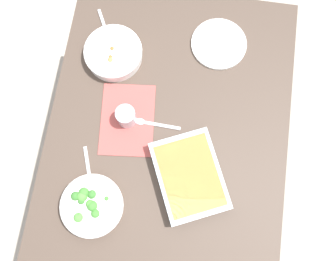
{
  "coord_description": "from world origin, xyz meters",
  "views": [
    {
      "loc": [
        -0.33,
        -0.05,
        2.1
      ],
      "look_at": [
        0.0,
        0.0,
        0.74
      ],
      "focal_mm": 39.98,
      "sensor_mm": 36.0,
      "label": 1
    }
  ],
  "objects_px": {
    "drink_cup": "(126,117)",
    "spoon_by_stew": "(107,33)",
    "baking_dish": "(189,176)",
    "spoon_spare": "(151,123)",
    "broccoli_bowl": "(92,205)",
    "side_plate": "(219,44)",
    "stew_bowl": "(114,53)",
    "spoon_by_broccoli": "(89,177)"
  },
  "relations": [
    {
      "from": "spoon_by_broccoli",
      "to": "spoon_spare",
      "type": "distance_m",
      "value": 0.3
    },
    {
      "from": "baking_dish",
      "to": "spoon_spare",
      "type": "distance_m",
      "value": 0.25
    },
    {
      "from": "spoon_by_broccoli",
      "to": "baking_dish",
      "type": "bearing_deg",
      "value": -82.01
    },
    {
      "from": "baking_dish",
      "to": "spoon_spare",
      "type": "xyz_separation_m",
      "value": [
        0.18,
        0.17,
        -0.03
      ]
    },
    {
      "from": "spoon_spare",
      "to": "spoon_by_stew",
      "type": "bearing_deg",
      "value": 34.17
    },
    {
      "from": "baking_dish",
      "to": "drink_cup",
      "type": "bearing_deg",
      "value": 54.79
    },
    {
      "from": "spoon_by_stew",
      "to": "spoon_spare",
      "type": "height_order",
      "value": "same"
    },
    {
      "from": "broccoli_bowl",
      "to": "side_plate",
      "type": "bearing_deg",
      "value": -28.27
    },
    {
      "from": "broccoli_bowl",
      "to": "baking_dish",
      "type": "xyz_separation_m",
      "value": [
        0.15,
        -0.32,
        0.0
      ]
    },
    {
      "from": "baking_dish",
      "to": "spoon_by_stew",
      "type": "distance_m",
      "value": 0.66
    },
    {
      "from": "side_plate",
      "to": "spoon_by_broccoli",
      "type": "height_order",
      "value": "side_plate"
    },
    {
      "from": "drink_cup",
      "to": "broccoli_bowl",
      "type": "bearing_deg",
      "value": 168.87
    },
    {
      "from": "broccoli_bowl",
      "to": "spoon_spare",
      "type": "distance_m",
      "value": 0.37
    },
    {
      "from": "stew_bowl",
      "to": "spoon_by_broccoli",
      "type": "xyz_separation_m",
      "value": [
        -0.48,
        0.01,
        -0.03
      ]
    },
    {
      "from": "drink_cup",
      "to": "spoon_by_stew",
      "type": "relative_size",
      "value": 0.52
    },
    {
      "from": "baking_dish",
      "to": "spoon_by_stew",
      "type": "relative_size",
      "value": 2.22
    },
    {
      "from": "stew_bowl",
      "to": "spoon_by_broccoli",
      "type": "height_order",
      "value": "stew_bowl"
    },
    {
      "from": "drink_cup",
      "to": "side_plate",
      "type": "relative_size",
      "value": 0.39
    },
    {
      "from": "stew_bowl",
      "to": "spoon_by_stew",
      "type": "relative_size",
      "value": 1.37
    },
    {
      "from": "spoon_by_stew",
      "to": "spoon_by_broccoli",
      "type": "bearing_deg",
      "value": -175.74
    },
    {
      "from": "spoon_by_stew",
      "to": "baking_dish",
      "type": "bearing_deg",
      "value": -142.48
    },
    {
      "from": "side_plate",
      "to": "spoon_by_stew",
      "type": "xyz_separation_m",
      "value": [
        -0.02,
        0.45,
        -0.0
      ]
    },
    {
      "from": "stew_bowl",
      "to": "side_plate",
      "type": "height_order",
      "value": "stew_bowl"
    },
    {
      "from": "broccoli_bowl",
      "to": "side_plate",
      "type": "height_order",
      "value": "broccoli_bowl"
    },
    {
      "from": "spoon_spare",
      "to": "stew_bowl",
      "type": "bearing_deg",
      "value": 36.47
    },
    {
      "from": "stew_bowl",
      "to": "baking_dish",
      "type": "bearing_deg",
      "value": -140.57
    },
    {
      "from": "broccoli_bowl",
      "to": "side_plate",
      "type": "relative_size",
      "value": 1.01
    },
    {
      "from": "side_plate",
      "to": "spoon_by_broccoli",
      "type": "xyz_separation_m",
      "value": [
        -0.59,
        0.41,
        -0.0
      ]
    },
    {
      "from": "side_plate",
      "to": "baking_dish",
      "type": "bearing_deg",
      "value": 174.98
    },
    {
      "from": "baking_dish",
      "to": "spoon_spare",
      "type": "relative_size",
      "value": 2.08
    },
    {
      "from": "side_plate",
      "to": "spoon_by_broccoli",
      "type": "distance_m",
      "value": 0.72
    },
    {
      "from": "spoon_by_broccoli",
      "to": "spoon_spare",
      "type": "relative_size",
      "value": 0.98
    },
    {
      "from": "side_plate",
      "to": "spoon_spare",
      "type": "height_order",
      "value": "side_plate"
    },
    {
      "from": "stew_bowl",
      "to": "side_plate",
      "type": "distance_m",
      "value": 0.42
    },
    {
      "from": "drink_cup",
      "to": "spoon_by_broccoli",
      "type": "bearing_deg",
      "value": 156.86
    },
    {
      "from": "spoon_by_stew",
      "to": "stew_bowl",
      "type": "bearing_deg",
      "value": -152.68
    },
    {
      "from": "side_plate",
      "to": "drink_cup",
      "type": "bearing_deg",
      "value": 139.48
    },
    {
      "from": "broccoli_bowl",
      "to": "spoon_by_stew",
      "type": "bearing_deg",
      "value": 6.5
    },
    {
      "from": "spoon_by_broccoli",
      "to": "broccoli_bowl",
      "type": "bearing_deg",
      "value": -161.27
    },
    {
      "from": "stew_bowl",
      "to": "spoon_by_stew",
      "type": "xyz_separation_m",
      "value": [
        0.09,
        0.05,
        -0.03
      ]
    },
    {
      "from": "side_plate",
      "to": "spoon_by_stew",
      "type": "relative_size",
      "value": 1.34
    },
    {
      "from": "broccoli_bowl",
      "to": "stew_bowl",
      "type": "bearing_deg",
      "value": 2.83
    }
  ]
}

